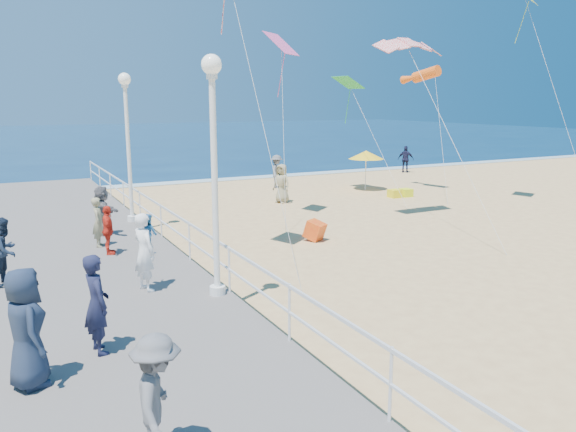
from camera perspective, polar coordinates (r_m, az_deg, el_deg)
name	(u,v)px	position (r m, az deg, el deg)	size (l,w,h in m)	color
ground	(403,278)	(15.74, 11.57, -6.18)	(160.00, 160.00, 0.00)	#DAB372
ocean	(80,139)	(77.34, -20.34, 7.39)	(160.00, 90.00, 0.05)	#0C2748
surf_line	(182,182)	(33.82, -10.69, 3.39)	(160.00, 1.20, 0.04)	white
boardwalk	(122,319)	(12.63, -16.47, -9.99)	(5.00, 44.00, 0.40)	slate
railing	(229,257)	(12.92, -6.01, -4.15)	(0.05, 42.00, 0.55)	white
lamp_post_mid	(214,152)	(12.38, -7.55, 6.48)	(0.44, 0.44, 5.32)	white
lamp_post_far	(127,132)	(21.05, -16.00, 8.21)	(0.44, 0.44, 5.32)	white
woman_holding_toddler	(144,252)	(13.40, -14.38, -3.58)	(0.67, 0.44, 1.84)	white
toddler_held	(149,233)	(13.48, -13.99, -1.73)	(0.45, 0.35, 0.94)	#3384C0
spectator_0	(97,304)	(10.40, -18.86, -8.45)	(0.65, 0.43, 1.78)	#191C37
spectator_2	(157,399)	(7.27, -13.13, -17.68)	(1.07, 0.61, 1.65)	#5C5D61
spectator_3	(108,230)	(16.89, -17.82, -1.39)	(0.83, 0.35, 1.42)	red
spectator_4	(26,328)	(9.59, -25.08, -10.28)	(0.93, 0.60, 1.90)	#1B273C
spectator_5	(102,210)	(19.41, -18.33, 0.54)	(1.51, 0.48, 1.63)	#57565B
spectator_6	(99,222)	(17.91, -18.69, -0.59)	(0.55, 0.36, 1.51)	gray
spectator_7	(5,251)	(15.11, -26.82, -3.17)	(0.79, 0.62, 1.63)	#192539
beach_walker_a	(277,171)	(31.19, -1.15, 4.55)	(1.18, 0.68, 1.83)	#5C5E61
beach_walker_b	(406,159)	(38.79, 11.87, 5.67)	(1.05, 0.44, 1.79)	#191B37
beach_walker_c	(282,183)	(26.55, -0.65, 3.33)	(0.90, 0.59, 1.85)	gray
box_kite	(315,232)	(19.39, 2.75, -1.66)	(0.55, 0.55, 0.60)	red
beach_umbrella	(366,155)	(30.56, 7.94, 6.17)	(1.90, 1.90, 2.14)	white
beach_chair_left	(395,194)	(28.60, 10.78, 2.26)	(0.55, 0.55, 0.40)	yellow
beach_chair_right	(406,193)	(28.99, 11.87, 2.34)	(0.55, 0.55, 0.40)	#EEFF1A
kite_parafoil	(409,42)	(22.93, 12.22, 16.87)	(2.84, 0.90, 0.30)	red
kite_windsock	(426,74)	(30.56, 13.88, 13.81)	(0.56, 0.56, 2.52)	#FF5D15
kite_diamond_pink	(281,44)	(22.82, -0.69, 17.10)	(1.31, 1.31, 0.02)	#DD5194
kite_diamond_green	(348,83)	(29.92, 6.14, 13.33)	(1.33, 1.33, 0.02)	green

